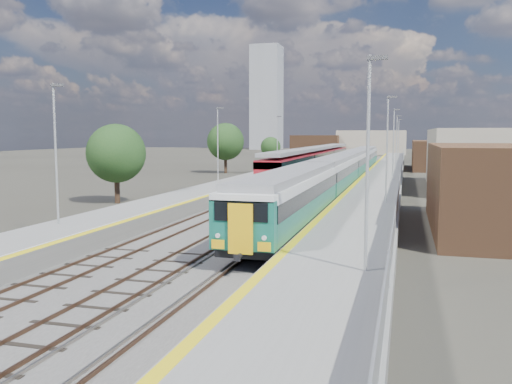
% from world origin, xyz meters
% --- Properties ---
extents(ground, '(320.00, 320.00, 0.00)m').
position_xyz_m(ground, '(0.00, 50.00, 0.00)').
color(ground, '#47443A').
rests_on(ground, ground).
extents(ballast_bed, '(10.50, 155.00, 0.06)m').
position_xyz_m(ballast_bed, '(-2.25, 52.50, 0.03)').
color(ballast_bed, '#565451').
rests_on(ballast_bed, ground).
extents(tracks, '(8.96, 160.00, 0.17)m').
position_xyz_m(tracks, '(-1.65, 54.18, 0.11)').
color(tracks, '#4C3323').
rests_on(tracks, ground).
extents(platform_right, '(4.70, 155.00, 8.52)m').
position_xyz_m(platform_right, '(5.28, 52.49, 0.54)').
color(platform_right, slate).
rests_on(platform_right, ground).
extents(platform_left, '(4.30, 155.00, 8.52)m').
position_xyz_m(platform_left, '(-9.05, 52.49, 0.52)').
color(platform_left, slate).
rests_on(platform_left, ground).
extents(buildings, '(72.00, 185.50, 40.00)m').
position_xyz_m(buildings, '(-18.12, 138.60, 10.70)').
color(buildings, brown).
rests_on(buildings, ground).
extents(green_train, '(2.84, 79.11, 3.13)m').
position_xyz_m(green_train, '(1.50, 43.18, 2.20)').
color(green_train, black).
rests_on(green_train, ground).
extents(red_train, '(3.00, 60.83, 3.79)m').
position_xyz_m(red_train, '(-5.50, 66.03, 2.24)').
color(red_train, black).
rests_on(red_train, ground).
extents(tree_a, '(4.96, 4.96, 6.73)m').
position_xyz_m(tree_a, '(-15.68, 23.81, 4.23)').
color(tree_a, '#382619').
rests_on(tree_a, ground).
extents(tree_b, '(5.57, 5.57, 7.54)m').
position_xyz_m(tree_b, '(-18.29, 60.38, 4.75)').
color(tree_b, '#382619').
rests_on(tree_b, ground).
extents(tree_c, '(3.95, 3.95, 5.36)m').
position_xyz_m(tree_c, '(-17.91, 87.15, 3.37)').
color(tree_c, '#382619').
rests_on(tree_c, ground).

